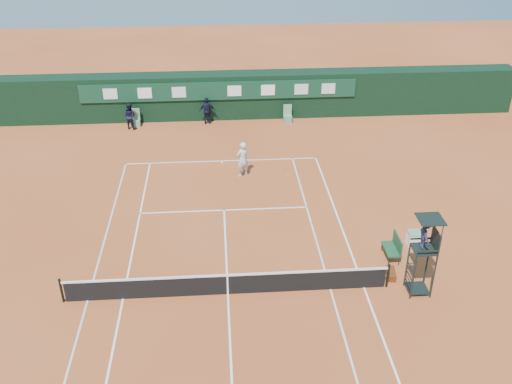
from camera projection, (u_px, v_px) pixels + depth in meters
ground at (228, 294)px, 22.61m from camera, size 90.00×90.00×0.00m
court_lines at (228, 294)px, 22.61m from camera, size 11.05×23.85×0.01m
tennis_net at (228, 284)px, 22.36m from camera, size 12.90×0.10×1.10m
back_wall at (219, 95)px, 38.13m from camera, size 40.00×1.65×3.00m
linesman_chair_left at (136, 121)px, 37.28m from camera, size 0.55×0.50×1.15m
linesman_chair_right at (288, 117)px, 37.91m from camera, size 0.55×0.50×1.15m
umpire_chair at (425, 240)px, 21.54m from camera, size 0.96×0.95×3.42m
player_bench at (394, 246)px, 24.43m from camera, size 0.56×1.20×1.10m
tennis_bag at (391, 274)px, 23.50m from camera, size 0.45×0.82×0.29m
cooler at (414, 238)px, 25.46m from camera, size 0.57×0.57×0.65m
tennis_ball at (288, 175)px, 31.37m from camera, size 0.07×0.07×0.07m
player at (243, 159)px, 30.85m from camera, size 0.87×0.79×2.00m
ball_kid_left at (130, 116)px, 36.65m from camera, size 1.05×0.95×1.75m
ball_kid_right at (207, 111)px, 37.33m from camera, size 1.06×0.48×1.78m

